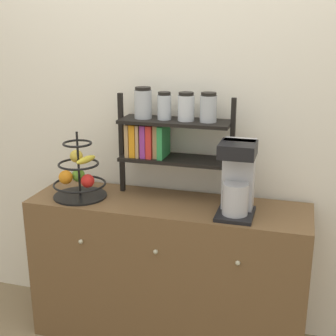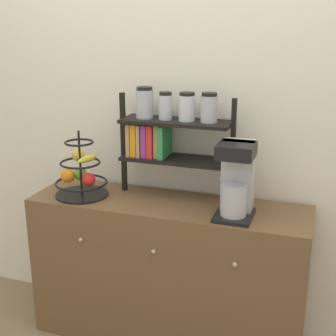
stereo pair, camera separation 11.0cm
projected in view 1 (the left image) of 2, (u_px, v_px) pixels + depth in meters
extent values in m
cube|color=silver|center=(180.00, 104.00, 2.55)|extent=(7.00, 0.05, 2.60)
cube|color=brown|center=(168.00, 272.00, 2.58)|extent=(1.48, 0.42, 0.82)
sphere|color=#B2AD8C|center=(81.00, 242.00, 2.42)|extent=(0.02, 0.02, 0.02)
sphere|color=#B2AD8C|center=(156.00, 252.00, 2.31)|extent=(0.02, 0.02, 0.02)
sphere|color=#B2AD8C|center=(238.00, 263.00, 2.21)|extent=(0.02, 0.02, 0.02)
cube|color=black|center=(235.00, 214.00, 2.29)|extent=(0.18, 0.22, 0.02)
cube|color=#B7B7BC|center=(239.00, 174.00, 2.29)|extent=(0.15, 0.09, 0.35)
cylinder|color=#B7B7BC|center=(235.00, 199.00, 2.25)|extent=(0.13, 0.13, 0.16)
cube|color=black|center=(238.00, 150.00, 2.19)|extent=(0.17, 0.18, 0.07)
cylinder|color=black|center=(80.00, 196.00, 2.55)|extent=(0.29, 0.29, 0.01)
cylinder|color=black|center=(78.00, 164.00, 2.49)|extent=(0.01, 0.01, 0.35)
torus|color=black|center=(80.00, 184.00, 2.53)|extent=(0.29, 0.29, 0.01)
torus|color=black|center=(78.00, 164.00, 2.49)|extent=(0.22, 0.22, 0.01)
torus|color=black|center=(77.00, 143.00, 2.46)|extent=(0.16, 0.16, 0.01)
sphere|color=red|center=(88.00, 181.00, 2.46)|extent=(0.07, 0.07, 0.07)
sphere|color=#6BAD33|center=(78.00, 175.00, 2.55)|extent=(0.07, 0.07, 0.07)
sphere|color=orange|center=(66.00, 177.00, 2.52)|extent=(0.08, 0.08, 0.08)
ellipsoid|color=yellow|center=(86.00, 160.00, 2.49)|extent=(0.07, 0.15, 0.04)
sphere|color=gold|center=(76.00, 156.00, 2.51)|extent=(0.07, 0.07, 0.07)
cube|color=black|center=(122.00, 143.00, 2.56)|extent=(0.02, 0.02, 0.55)
cube|color=black|center=(232.00, 151.00, 2.40)|extent=(0.02, 0.02, 0.55)
cube|color=black|center=(175.00, 159.00, 2.50)|extent=(0.58, 0.20, 0.02)
cube|color=black|center=(175.00, 122.00, 2.44)|extent=(0.58, 0.20, 0.02)
cube|color=tan|center=(131.00, 139.00, 2.54)|extent=(0.02, 0.16, 0.18)
cube|color=orange|center=(136.00, 139.00, 2.53)|extent=(0.03, 0.15, 0.18)
cube|color=tan|center=(142.00, 139.00, 2.52)|extent=(0.02, 0.16, 0.18)
cube|color=#8C338C|center=(147.00, 140.00, 2.51)|extent=(0.03, 0.15, 0.18)
cube|color=red|center=(152.00, 140.00, 2.50)|extent=(0.03, 0.15, 0.18)
cube|color=tan|center=(158.00, 140.00, 2.50)|extent=(0.03, 0.13, 0.18)
cube|color=#2D8C47|center=(164.00, 141.00, 2.49)|extent=(0.03, 0.16, 0.18)
cylinder|color=#ADB2B7|center=(143.00, 104.00, 2.46)|extent=(0.09, 0.09, 0.15)
cylinder|color=black|center=(143.00, 89.00, 2.44)|extent=(0.08, 0.08, 0.02)
cylinder|color=silver|center=(164.00, 107.00, 2.43)|extent=(0.07, 0.07, 0.13)
cylinder|color=black|center=(164.00, 93.00, 2.41)|extent=(0.07, 0.07, 0.02)
cylinder|color=silver|center=(186.00, 108.00, 2.40)|extent=(0.09, 0.09, 0.13)
cylinder|color=black|center=(186.00, 94.00, 2.38)|extent=(0.08, 0.08, 0.02)
cylinder|color=#ADB2B7|center=(208.00, 109.00, 2.37)|extent=(0.09, 0.09, 0.13)
cylinder|color=black|center=(209.00, 94.00, 2.35)|extent=(0.08, 0.08, 0.02)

